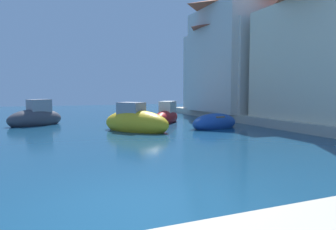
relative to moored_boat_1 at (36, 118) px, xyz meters
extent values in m
plane|color=navy|center=(2.00, -14.77, -0.45)|extent=(80.00, 80.00, 0.00)
ellipsoid|color=#3F3F47|center=(-0.03, -0.02, -0.10)|extent=(3.59, 2.84, 1.26)
cube|color=gray|center=(0.20, 0.11, 0.69)|extent=(1.48, 1.34, 0.82)
ellipsoid|color=gold|center=(4.83, -4.92, -0.06)|extent=(3.54, 4.03, 1.40)
cube|color=gray|center=(4.65, -4.67, 0.69)|extent=(1.47, 1.55, 0.67)
ellipsoid|color=#1E479E|center=(9.18, -5.40, -0.15)|extent=(3.24, 1.86, 1.06)
cube|color=brown|center=(9.18, -5.40, 0.20)|extent=(0.81, 1.06, 0.08)
ellipsoid|color=#B21E1E|center=(7.92, -1.38, -0.16)|extent=(3.13, 3.48, 1.03)
cube|color=beige|center=(8.10, -1.16, 0.54)|extent=(1.53, 1.63, 0.78)
cube|color=beige|center=(15.00, 0.08, 3.92)|extent=(6.60, 6.49, 7.74)
pyramid|color=#B25638|center=(15.00, 0.08, 8.38)|extent=(6.99, 6.88, 1.17)
cube|color=beige|center=(15.00, 0.91, 3.23)|extent=(5.59, 8.65, 6.35)
pyramid|color=#9E422D|center=(15.00, 0.91, 6.91)|extent=(5.93, 9.17, 1.01)
camera|label=1|loc=(0.54, -19.89, 1.59)|focal=32.55mm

